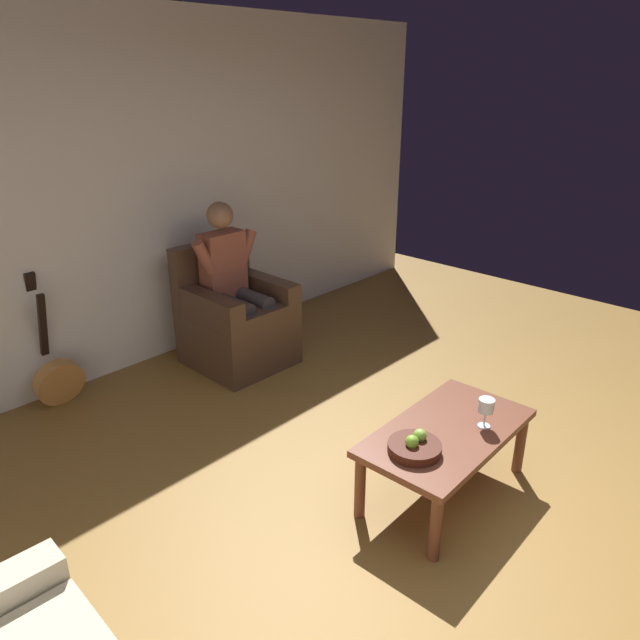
% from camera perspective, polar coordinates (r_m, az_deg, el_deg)
% --- Properties ---
extents(ground_plane, '(7.54, 7.54, 0.00)m').
position_cam_1_polar(ground_plane, '(3.51, 17.31, -18.22)').
color(ground_plane, brown).
extents(wall_back, '(6.50, 0.06, 2.71)m').
position_cam_1_polar(wall_back, '(4.94, -15.87, 11.57)').
color(wall_back, silver).
rests_on(wall_back, ground).
extents(armchair, '(0.73, 0.77, 0.97)m').
position_cam_1_polar(armchair, '(4.91, -8.11, -0.18)').
color(armchair, '#432D20').
rests_on(armchair, ground).
extents(person_seated, '(0.61, 0.59, 1.32)m').
position_cam_1_polar(person_seated, '(4.77, -8.24, 3.77)').
color(person_seated, brown).
rests_on(person_seated, ground).
extents(coffee_table, '(1.06, 0.59, 0.43)m').
position_cam_1_polar(coffee_table, '(3.43, 12.03, -10.97)').
color(coffee_table, brown).
rests_on(coffee_table, ground).
extents(guitar, '(0.35, 0.30, 0.97)m').
position_cam_1_polar(guitar, '(4.69, -23.76, -4.97)').
color(guitar, '#B3783B').
rests_on(guitar, ground).
extents(wine_glass_near, '(0.09, 0.09, 0.17)m').
position_cam_1_polar(wine_glass_near, '(3.40, 15.58, -8.02)').
color(wine_glass_near, silver).
rests_on(wine_glass_near, coffee_table).
extents(fruit_bowl, '(0.28, 0.28, 0.11)m').
position_cam_1_polar(fruit_bowl, '(3.17, 9.04, -11.84)').
color(fruit_bowl, '#401A0F').
rests_on(fruit_bowl, coffee_table).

